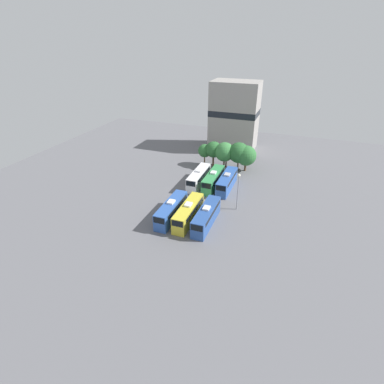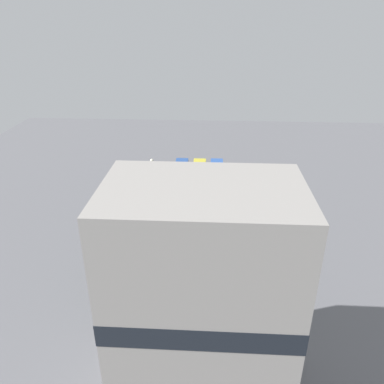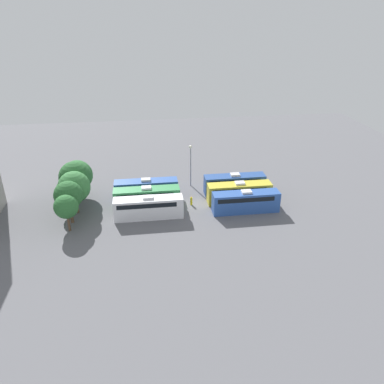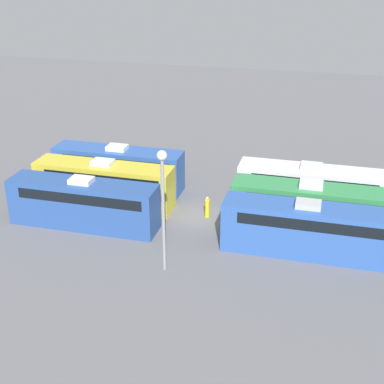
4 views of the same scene
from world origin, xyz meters
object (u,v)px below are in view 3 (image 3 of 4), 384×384
Objects in this scene: worker_person at (191,201)px; light_pole at (191,159)px; tree_2 at (74,187)px; tree_3 at (69,190)px; tree_5 at (77,175)px; bus_1 at (239,192)px; bus_5 at (146,189)px; bus_3 at (148,207)px; bus_4 at (147,197)px; tree_4 at (75,177)px; bus_2 at (234,183)px; bus_0 at (246,201)px; tree_1 at (68,195)px.

light_pole is at bearing -6.82° from worker_person.
tree_2 is 1.25m from tree_3.
tree_2 is 5.67m from tree_5.
light_pole reaches higher than bus_1.
bus_5 is (3.49, 15.65, 0.00)m from bus_1.
bus_3 is at bearing 102.07° from bus_1.
tree_4 reaches higher than bus_4.
tree_4 is at bearing 90.20° from bus_2.
bus_0 is 27.67m from tree_1.
tree_5 is at bearing -7.43° from tree_3.
tree_4 is (3.50, 27.25, 2.86)m from bus_1.
light_pole reaches higher than tree_3.
bus_4 reaches higher than worker_person.
bus_0 is 1.85× the size of tree_3.
bus_2 is at bearing 1.34° from bus_0.
bus_1 is at bearing -83.14° from tree_1.
tree_5 reaches higher than tree_3.
tree_2 is at bearing 97.97° from bus_2.
bus_4 is 12.93m from tree_5.
bus_0 is at bearing -113.59° from bus_5.
bus_1 reaches higher than worker_person.
bus_5 reaches higher than worker_person.
bus_0 is 17.31m from bus_5.
bus_0 and bus_3 have the same top height.
light_pole is at bearing -78.00° from tree_4.
bus_1 and bus_2 have the same top height.
bus_5 is at bearing -71.98° from tree_2.
bus_1 and bus_4 have the same top height.
bus_5 is 13.78m from tree_1.
bus_5 is at bearing 0.03° from bus_4.
bus_5 is 8.28m from worker_person.
bus_0 is at bearing -146.15° from light_pole.
tree_5 is (-2.27, 19.93, -1.16)m from light_pole.
tree_4 is at bearing 82.67° from bus_1.
tree_1 is 6.79m from tree_4.
bus_4 is at bearing 102.16° from bus_2.
bus_4 is at bearing -88.01° from tree_2.
tree_5 is (1.88, 27.27, 2.34)m from bus_2.
bus_2 is 1.38× the size of light_pole.
bus_1 is 27.05m from tree_2.
bus_1 is 1.60× the size of tree_5.
tree_4 is at bearing 59.94° from bus_3.
light_pole is 1.11× the size of tree_2.
tree_4 is (3.49, 19.03, 3.97)m from worker_person.
bus_2 is at bearing -93.93° from tree_5.
light_pole reaches higher than bus_2.
tree_1 reaches higher than bus_1.
tree_1 is at bearing 179.47° from tree_4.
tree_4 is at bearing 5.23° from tree_2.
tree_3 is 5.38m from tree_5.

